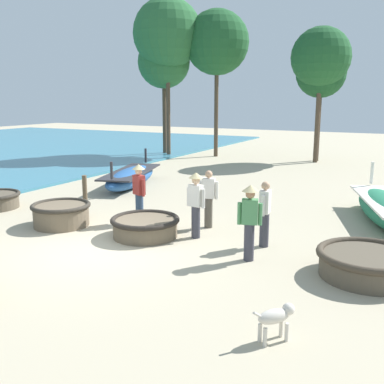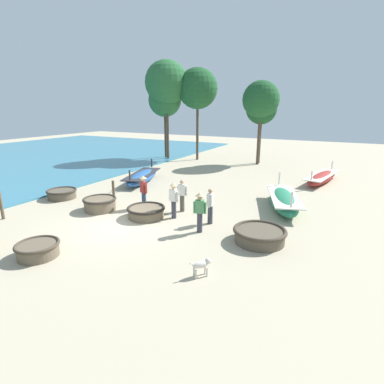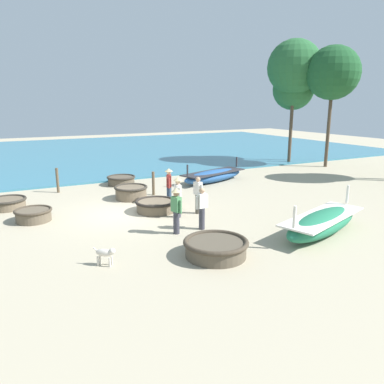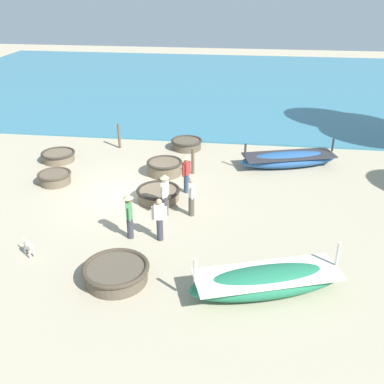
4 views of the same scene
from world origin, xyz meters
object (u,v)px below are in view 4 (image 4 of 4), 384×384
at_px(coracle_beside_post, 116,272).
at_px(coracle_tilted, 165,167).
at_px(fisherman_standing_left, 191,195).
at_px(mooring_post_inland, 119,136).
at_px(fisherman_standing_right, 129,213).
at_px(coracle_upturned, 158,194).
at_px(coracle_far_left, 187,144).
at_px(fisherman_crouching, 159,218).
at_px(fisherman_hauling, 165,192).
at_px(fisherman_with_hat, 186,171).
at_px(coracle_weathered, 58,156).
at_px(long_boat_blue_hull, 289,159).
at_px(coracle_nearest, 55,177).
at_px(mooring_post_shoreline, 193,161).
at_px(dog, 29,246).
at_px(long_boat_ochre_hull, 267,281).

relative_size(coracle_beside_post, coracle_tilted, 1.24).
distance_m(fisherman_standing_left, mooring_post_inland, 8.15).
relative_size(coracle_tilted, fisherman_standing_right, 0.97).
distance_m(coracle_upturned, coracle_far_left, 5.95).
bearing_deg(fisherman_standing_right, fisherman_crouching, 90.48).
bearing_deg(mooring_post_inland, fisherman_standing_right, 18.18).
relative_size(fisherman_standing_left, fisherman_hauling, 0.94).
distance_m(coracle_upturned, fisherman_with_hat, 1.49).
relative_size(coracle_far_left, fisherman_crouching, 1.02).
xyz_separation_m(coracle_upturned, fisherman_standing_right, (2.93, -0.39, 0.68)).
height_order(coracle_far_left, fisherman_crouching, fisherman_crouching).
bearing_deg(fisherman_standing_left, mooring_post_inland, -144.98).
distance_m(coracle_far_left, mooring_post_inland, 3.52).
xyz_separation_m(coracle_upturned, fisherman_standing_left, (1.07, 1.48, 0.56)).
bearing_deg(fisherman_with_hat, coracle_weathered, -111.35).
relative_size(coracle_beside_post, mooring_post_inland, 1.55).
height_order(long_boat_blue_hull, fisherman_standing_left, fisherman_standing_left).
relative_size(coracle_nearest, coracle_weathered, 0.88).
bearing_deg(coracle_tilted, fisherman_crouching, 9.11).
bearing_deg(fisherman_with_hat, mooring_post_shoreline, 179.68).
xyz_separation_m(coracle_nearest, long_boat_blue_hull, (-3.24, 10.17, 0.10)).
height_order(mooring_post_shoreline, mooring_post_inland, mooring_post_inland).
height_order(coracle_far_left, dog, dog).
xyz_separation_m(long_boat_ochre_hull, fisherman_with_hat, (-6.19, -3.20, 0.54)).
height_order(coracle_weathered, dog, dog).
xyz_separation_m(long_boat_blue_hull, fisherman_crouching, (7.16, -4.73, 0.47)).
bearing_deg(fisherman_standing_right, fisherman_standing_left, 134.89).
height_order(long_boat_ochre_hull, fisherman_standing_right, fisherman_standing_right).
bearing_deg(fisherman_standing_right, long_boat_blue_hull, 141.14).
bearing_deg(fisherman_with_hat, coracle_beside_post, -11.05).
distance_m(fisherman_with_hat, fisherman_standing_right, 4.04).
distance_m(long_boat_blue_hull, fisherman_with_hat, 5.55).
height_order(fisherman_standing_left, mooring_post_inland, fisherman_standing_left).
bearing_deg(coracle_beside_post, long_boat_blue_hull, 149.75).
xyz_separation_m(coracle_nearest, fisherman_crouching, (3.92, 5.43, 0.57)).
bearing_deg(dog, coracle_nearest, -165.04).
xyz_separation_m(coracle_far_left, long_boat_ochre_hull, (11.27, 3.93, 0.14)).
xyz_separation_m(coracle_upturned, mooring_post_shoreline, (-2.82, 1.03, 0.32)).
bearing_deg(coracle_beside_post, coracle_far_left, 177.55).
bearing_deg(mooring_post_shoreline, fisherman_standing_right, -13.80).
bearing_deg(fisherman_with_hat, fisherman_crouching, -5.50).
bearing_deg(coracle_far_left, coracle_beside_post, -2.45).
bearing_deg(fisherman_hauling, coracle_beside_post, -9.61).
distance_m(coracle_beside_post, fisherman_crouching, 2.61).
bearing_deg(fisherman_hauling, coracle_far_left, -178.24).
height_order(fisherman_with_hat, dog, fisherman_with_hat).
bearing_deg(fisherman_crouching, fisherman_hauling, -175.35).
relative_size(fisherman_standing_left, fisherman_standing_right, 0.94).
height_order(coracle_nearest, coracle_tilted, coracle_tilted).
xyz_separation_m(fisherman_standing_left, fisherman_hauling, (0.11, -0.98, 0.12)).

